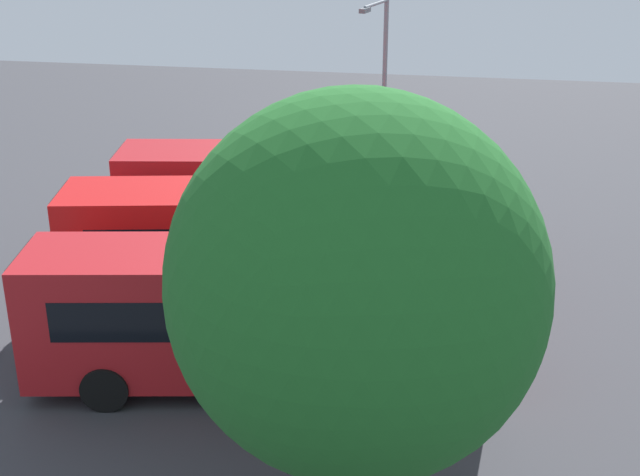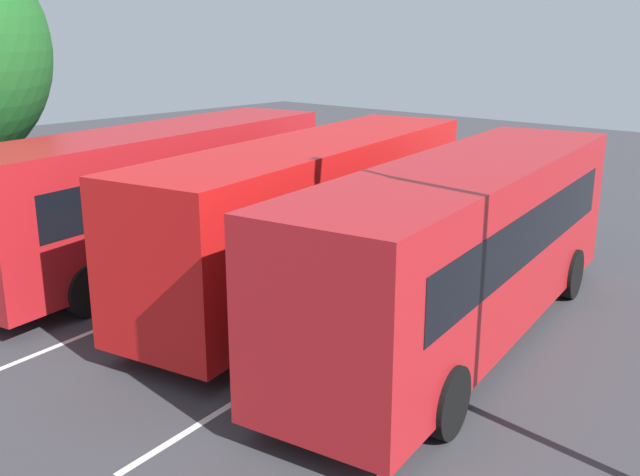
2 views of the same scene
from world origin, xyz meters
TOP-DOWN VIEW (x-y plane):
  - ground_plane at (0.00, 0.00)m, footprint 64.42×64.42m
  - bus_far_left at (0.54, -3.84)m, footprint 10.63×4.07m
  - bus_center_left at (0.61, -0.10)m, footprint 10.65×4.42m
  - bus_center_right at (-0.43, 4.02)m, footprint 10.64×4.23m
  - street_lamp at (-1.90, -8.12)m, footprint 0.71×2.39m
  - depot_tree at (-3.36, 9.09)m, footprint 5.92×5.33m
  - lane_stripe_outer_left at (0.00, -2.04)m, footprint 12.53×1.82m
  - lane_stripe_inner_left at (0.00, 2.04)m, footprint 12.53×1.82m

SIDE VIEW (x-z plane):
  - ground_plane at x=0.00m, z-range 0.00..0.00m
  - lane_stripe_outer_left at x=0.00m, z-range 0.00..0.01m
  - lane_stripe_inner_left at x=0.00m, z-range 0.00..0.01m
  - bus_far_left at x=0.54m, z-range 0.17..3.49m
  - bus_center_left at x=0.61m, z-range 0.17..3.49m
  - bus_center_right at x=-0.43m, z-range 0.17..3.49m
  - street_lamp at x=-1.90m, z-range 0.57..7.96m
  - depot_tree at x=-3.36m, z-range 0.96..9.12m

